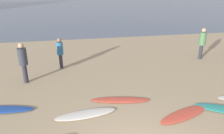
# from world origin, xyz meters

# --- Properties ---
(ground_plane) EXTENTS (120.00, 120.00, 0.20)m
(ground_plane) POSITION_xyz_m (0.00, 10.00, -0.10)
(ground_plane) COLOR tan
(ground_plane) RESTS_ON ground
(ocean_water) EXTENTS (140.00, 100.00, 0.01)m
(ocean_water) POSITION_xyz_m (0.00, 63.57, 0.00)
(ocean_water) COLOR slate
(ocean_water) RESTS_ON ground
(surfboard_2) EXTENTS (2.09, 0.76, 0.09)m
(surfboard_2) POSITION_xyz_m (-1.02, 2.49, 0.05)
(surfboard_2) COLOR silver
(surfboard_2) RESTS_ON ground
(surfboard_3) EXTENTS (2.25, 0.88, 0.08)m
(surfboard_3) POSITION_xyz_m (0.32, 3.20, 0.04)
(surfboard_3) COLOR #D84C38
(surfboard_3) RESTS_ON ground
(surfboard_4) EXTENTS (2.14, 1.17, 0.08)m
(surfboard_4) POSITION_xyz_m (2.19, 1.83, 0.04)
(surfboard_4) COLOR #D84C38
(surfboard_4) RESTS_ON ground
(surfboard_5) EXTENTS (1.96, 1.45, 0.08)m
(surfboard_5) POSITION_xyz_m (3.70, 1.84, 0.04)
(surfboard_5) COLOR teal
(surfboard_5) RESTS_ON ground
(person_0) EXTENTS (0.32, 0.32, 1.60)m
(person_0) POSITION_xyz_m (-1.88, 7.17, 0.95)
(person_0) COLOR #2D2D38
(person_0) RESTS_ON ground
(person_2) EXTENTS (0.37, 0.37, 1.81)m
(person_2) POSITION_xyz_m (-3.39, 5.65, 1.07)
(person_2) COLOR #2D2D38
(person_2) RESTS_ON ground
(person_3) EXTENTS (0.37, 0.37, 1.82)m
(person_3) POSITION_xyz_m (6.15, 7.07, 1.07)
(person_3) COLOR #2D2D38
(person_3) RESTS_ON ground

